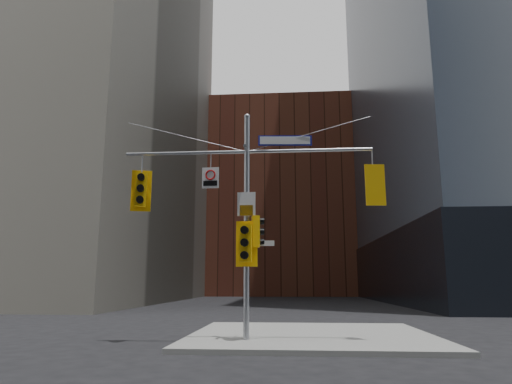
# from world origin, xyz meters

# --- Properties ---
(ground) EXTENTS (160.00, 160.00, 0.00)m
(ground) POSITION_xyz_m (0.00, 0.00, 0.00)
(ground) COLOR black
(ground) RESTS_ON ground
(sidewalk_corner) EXTENTS (8.00, 8.00, 0.15)m
(sidewalk_corner) POSITION_xyz_m (2.00, 4.00, 0.07)
(sidewalk_corner) COLOR gray
(sidewalk_corner) RESTS_ON ground
(brick_midrise) EXTENTS (26.00, 20.00, 28.00)m
(brick_midrise) POSITION_xyz_m (0.00, 58.00, 14.00)
(brick_midrise) COLOR brown
(brick_midrise) RESTS_ON ground
(signal_assembly) EXTENTS (8.00, 0.80, 7.30)m
(signal_assembly) POSITION_xyz_m (0.00, 1.99, 4.42)
(signal_assembly) COLOR #999CA2
(signal_assembly) RESTS_ON ground
(traffic_light_west_arm) EXTENTS (0.64, 0.60, 1.37)m
(traffic_light_west_arm) POSITION_xyz_m (-3.46, 2.01, 4.80)
(traffic_light_west_arm) COLOR #FEB90D
(traffic_light_west_arm) RESTS_ON ground
(traffic_light_east_arm) EXTENTS (0.62, 0.52, 1.30)m
(traffic_light_east_arm) POSITION_xyz_m (3.99, 1.99, 4.80)
(traffic_light_east_arm) COLOR #FEB90D
(traffic_light_east_arm) RESTS_ON ground
(traffic_light_pole_side) EXTENTS (0.43, 0.36, 0.98)m
(traffic_light_pole_side) POSITION_xyz_m (0.32, 2.01, 3.40)
(traffic_light_pole_side) COLOR #FEB90D
(traffic_light_pole_side) RESTS_ON ground
(traffic_light_pole_front) EXTENTS (0.67, 0.55, 1.41)m
(traffic_light_pole_front) POSITION_xyz_m (0.00, 1.73, 3.02)
(traffic_light_pole_front) COLOR #FEB90D
(traffic_light_pole_front) RESTS_ON ground
(street_sign_blade) EXTENTS (1.73, 0.17, 0.34)m
(street_sign_blade) POSITION_xyz_m (1.24, 2.00, 6.35)
(street_sign_blade) COLOR navy
(street_sign_blade) RESTS_ON ground
(regulatory_sign_arm) EXTENTS (0.55, 0.09, 0.69)m
(regulatory_sign_arm) POSITION_xyz_m (-1.18, 1.97, 5.17)
(regulatory_sign_arm) COLOR silver
(regulatory_sign_arm) RESTS_ON ground
(regulatory_sign_pole) EXTENTS (0.57, 0.06, 0.75)m
(regulatory_sign_pole) POSITION_xyz_m (0.00, 1.88, 4.24)
(regulatory_sign_pole) COLOR silver
(regulatory_sign_pole) RESTS_ON ground
(street_blade_ew) EXTENTS (0.83, 0.05, 0.17)m
(street_blade_ew) POSITION_xyz_m (0.45, 2.00, 3.03)
(street_blade_ew) COLOR silver
(street_blade_ew) RESTS_ON ground
(street_blade_ns) EXTENTS (0.08, 0.76, 0.15)m
(street_blade_ns) POSITION_xyz_m (0.00, 2.45, 2.93)
(street_blade_ns) COLOR #145926
(street_blade_ns) RESTS_ON ground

